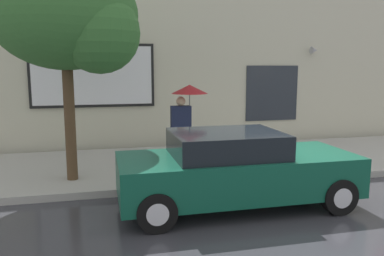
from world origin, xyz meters
name	(u,v)px	position (x,y,z in m)	size (l,w,h in m)	color
ground_plane	(263,203)	(0.00, 0.00, 0.00)	(60.00, 60.00, 0.00)	#333338
sidewalk	(216,162)	(0.00, 3.00, 0.07)	(20.00, 4.00, 0.15)	#A3A099
building_facade	(193,37)	(-0.02, 5.50, 3.48)	(20.00, 0.67, 7.00)	beige
parked_car	(235,170)	(-0.56, -0.01, 0.70)	(4.29, 1.81, 1.40)	#0F4C38
fire_hydrant	(263,156)	(0.74, 1.70, 0.49)	(0.30, 0.44, 0.71)	red
pedestrian_with_umbrella	(186,103)	(-0.84, 2.84, 1.67)	(0.92, 0.91, 1.97)	black
street_tree	(72,19)	(-3.41, 1.90, 3.50)	(2.97, 2.53, 4.56)	#4C3823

